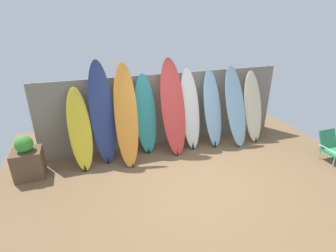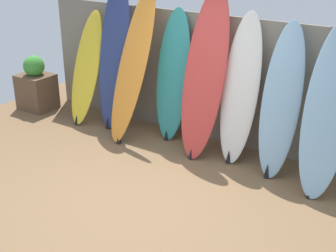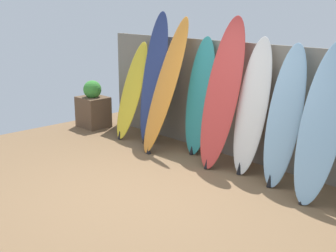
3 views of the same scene
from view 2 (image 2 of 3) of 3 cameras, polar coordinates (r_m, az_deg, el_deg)
ground at (r=5.41m, az=-4.10°, el=-9.03°), size 7.68×7.68×0.00m
fence_back at (r=6.58m, az=6.40°, el=5.55°), size 6.08×0.11×1.80m
surfboard_yellow_0 at (r=7.42m, az=-9.92°, el=6.90°), size 0.51×0.74×1.71m
surfboard_navy_1 at (r=7.08m, az=-6.62°, el=8.54°), size 0.54×0.56×2.24m
surfboard_orange_2 at (r=6.67m, az=-4.31°, el=7.44°), size 0.60×0.95×2.17m
surfboard_teal_3 at (r=6.64m, az=0.59°, el=6.03°), size 0.54×0.44×1.87m
surfboard_red_4 at (r=6.14m, az=4.51°, el=6.18°), size 0.62×0.75×2.20m
surfboard_white_5 at (r=6.06m, az=8.82°, el=4.33°), size 0.53×0.60×1.93m
surfboard_skyblue_6 at (r=5.81m, az=13.62°, el=2.85°), size 0.54×0.66×1.87m
surfboard_skyblue_7 at (r=5.56m, az=18.93°, el=1.71°), size 0.62×0.83×1.94m
planter_box at (r=8.22m, az=-15.77°, el=4.68°), size 0.57×0.48×0.92m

